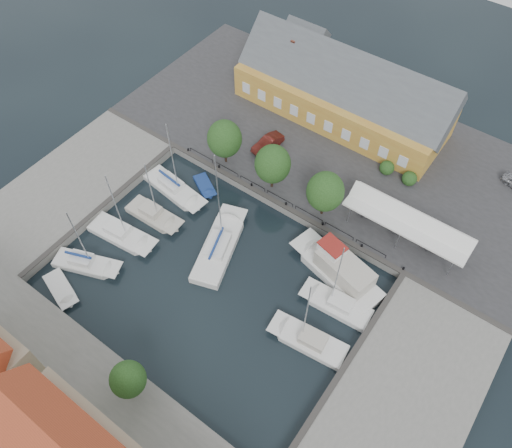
{
  "coord_description": "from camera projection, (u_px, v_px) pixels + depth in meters",
  "views": [
    {
      "loc": [
        19.6,
        -20.97,
        46.51
      ],
      "look_at": [
        0.0,
        6.0,
        1.5
      ],
      "focal_mm": 35.0,
      "sensor_mm": 36.0,
      "label": 1
    }
  ],
  "objects": [
    {
      "name": "ground",
      "position": [
        224.0,
        268.0,
        54.33
      ],
      "size": [
        140.0,
        140.0,
        0.0
      ],
      "primitive_type": "plane",
      "color": "black",
      "rests_on": "ground"
    },
    {
      "name": "north_quay",
      "position": [
        333.0,
        144.0,
        65.0
      ],
      "size": [
        56.0,
        26.0,
        1.0
      ],
      "primitive_type": "cube",
      "color": "#2D2D30",
      "rests_on": "ground"
    },
    {
      "name": "west_quay",
      "position": [
        71.0,
        186.0,
        60.66
      ],
      "size": [
        12.0,
        24.0,
        1.0
      ],
      "primitive_type": "cube",
      "color": "slate",
      "rests_on": "ground"
    },
    {
      "name": "east_quay",
      "position": [
        400.0,
        402.0,
        45.26
      ],
      "size": [
        12.0,
        24.0,
        1.0
      ],
      "primitive_type": "cube",
      "color": "slate",
      "rests_on": "ground"
    },
    {
      "name": "south_bank",
      "position": [
        76.0,
        430.0,
        43.81
      ],
      "size": [
        56.0,
        14.0,
        1.0
      ],
      "primitive_type": "cube",
      "color": "slate",
      "rests_on": "ground"
    },
    {
      "name": "quay_edge_fittings",
      "position": [
        250.0,
        234.0,
        55.75
      ],
      "size": [
        56.0,
        24.72,
        0.4
      ],
      "color": "#383533",
      "rests_on": "north_quay"
    },
    {
      "name": "warehouse",
      "position": [
        340.0,
        91.0,
        65.33
      ],
      "size": [
        28.56,
        14.0,
        9.55
      ],
      "color": "#BE802E",
      "rests_on": "north_quay"
    },
    {
      "name": "tent_canopy",
      "position": [
        408.0,
        222.0,
        53.45
      ],
      "size": [
        14.0,
        4.0,
        2.83
      ],
      "color": "white",
      "rests_on": "north_quay"
    },
    {
      "name": "quay_trees",
      "position": [
        273.0,
        164.0,
        56.88
      ],
      "size": [
        18.2,
        4.2,
        6.3
      ],
      "color": "black",
      "rests_on": "north_quay"
    },
    {
      "name": "car_red",
      "position": [
        268.0,
        143.0,
        63.31
      ],
      "size": [
        2.42,
        4.79,
        1.51
      ],
      "primitive_type": "imported",
      "rotation": [
        0.0,
        0.0,
        -0.19
      ],
      "color": "#591914",
      "rests_on": "north_quay"
    },
    {
      "name": "center_sailboat",
      "position": [
        219.0,
        248.0,
        55.47
      ],
      "size": [
        6.37,
        11.07,
        14.49
      ],
      "color": "white",
      "rests_on": "ground"
    },
    {
      "name": "trawler",
      "position": [
        339.0,
        271.0,
        52.9
      ],
      "size": [
        11.74,
        5.9,
        5.0
      ],
      "color": "white",
      "rests_on": "ground"
    },
    {
      "name": "east_boat_a",
      "position": [
        337.0,
        306.0,
        51.32
      ],
      "size": [
        7.79,
        3.07,
        10.89
      ],
      "color": "white",
      "rests_on": "ground"
    },
    {
      "name": "east_boat_b",
      "position": [
        309.0,
        341.0,
        49.0
      ],
      "size": [
        8.26,
        3.51,
        11.0
      ],
      "color": "white",
      "rests_on": "ground"
    },
    {
      "name": "west_boat_a",
      "position": [
        174.0,
        189.0,
        60.65
      ],
      "size": [
        9.31,
        3.6,
        11.97
      ],
      "color": "white",
      "rests_on": "ground"
    },
    {
      "name": "west_boat_b",
      "position": [
        154.0,
        216.0,
        58.27
      ],
      "size": [
        7.35,
        2.69,
        10.06
      ],
      "color": "#B8B3A6",
      "rests_on": "ground"
    },
    {
      "name": "west_boat_c",
      "position": [
        122.0,
        235.0,
        56.63
      ],
      "size": [
        8.63,
        3.55,
        11.35
      ],
      "color": "white",
      "rests_on": "ground"
    },
    {
      "name": "west_boat_d",
      "position": [
        86.0,
        264.0,
        54.28
      ],
      "size": [
        7.84,
        4.82,
        10.32
      ],
      "color": "white",
      "rests_on": "ground"
    },
    {
      "name": "launch_sw",
      "position": [
        61.0,
        290.0,
        52.63
      ],
      "size": [
        5.47,
        3.35,
        0.98
      ],
      "color": "white",
      "rests_on": "ground"
    },
    {
      "name": "launch_nw",
      "position": [
        205.0,
        187.0,
        61.18
      ],
      "size": [
        4.34,
        3.39,
        0.88
      ],
      "color": "navy",
      "rests_on": "ground"
    }
  ]
}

